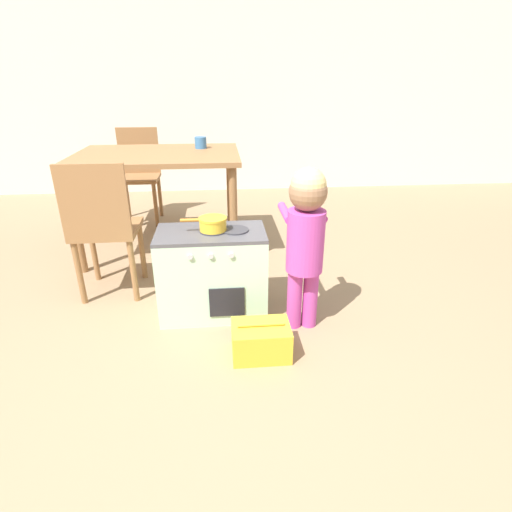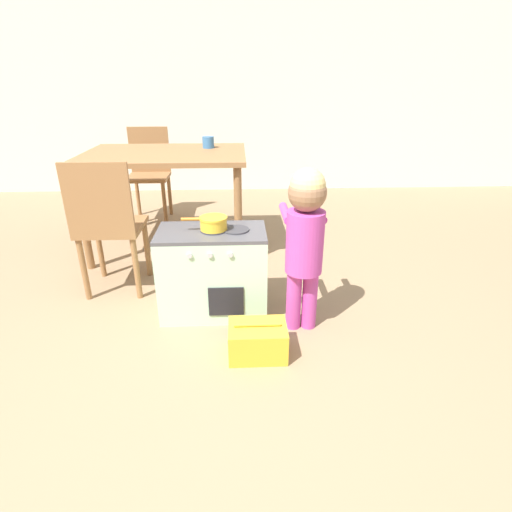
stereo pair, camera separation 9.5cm
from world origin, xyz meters
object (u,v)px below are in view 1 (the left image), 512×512
at_px(play_kitchen, 213,273).
at_px(cup_on_table, 201,143).
at_px(dining_chair_near, 104,227).
at_px(dining_table, 158,166).
at_px(toy_pot, 212,223).
at_px(child_figure, 306,229).
at_px(toy_basket, 261,340).
at_px(dining_chair_far, 139,172).

relative_size(play_kitchen, cup_on_table, 6.60).
height_order(dining_chair_near, cup_on_table, dining_chair_near).
distance_m(dining_table, cup_on_table, 0.39).
height_order(toy_pot, cup_on_table, cup_on_table).
distance_m(child_figure, toy_basket, 0.61).
xyz_separation_m(toy_pot, toy_basket, (0.22, -0.43, -0.48)).
relative_size(toy_basket, cup_on_table, 3.15).
bearing_deg(play_kitchen, toy_basket, -61.29).
bearing_deg(dining_table, dining_chair_near, -108.74).
xyz_separation_m(toy_basket, cup_on_table, (-0.31, 1.62, 0.73)).
height_order(toy_pot, child_figure, child_figure).
bearing_deg(toy_pot, dining_chair_far, 111.57).
height_order(play_kitchen, child_figure, child_figure).
height_order(child_figure, dining_chair_near, child_figure).
bearing_deg(play_kitchen, dining_chair_near, 157.25).
bearing_deg(dining_chair_near, dining_chair_far, 91.94).
height_order(toy_pot, toy_basket, toy_pot).
xyz_separation_m(play_kitchen, child_figure, (0.49, -0.19, 0.32)).
bearing_deg(child_figure, cup_on_table, 112.36).
height_order(toy_pot, dining_chair_near, dining_chair_near).
bearing_deg(child_figure, play_kitchen, 159.16).
height_order(play_kitchen, toy_pot, toy_pot).
bearing_deg(play_kitchen, toy_pot, 2.22).
xyz_separation_m(play_kitchen, toy_basket, (0.24, -0.43, -0.17)).
xyz_separation_m(dining_chair_near, cup_on_table, (0.57, 0.92, 0.35)).
distance_m(play_kitchen, child_figure, 0.61).
distance_m(dining_chair_near, dining_chair_far, 1.53).
relative_size(child_figure, dining_chair_near, 1.04).
bearing_deg(dining_chair_far, play_kitchen, 111.22).
distance_m(dining_chair_near, cup_on_table, 1.14).
relative_size(child_figure, toy_basket, 3.10).
distance_m(play_kitchen, toy_basket, 0.52).
bearing_deg(dining_chair_far, child_figure, 120.91).
xyz_separation_m(play_kitchen, toy_pot, (0.01, 0.00, 0.30)).
bearing_deg(cup_on_table, toy_basket, -79.11).
relative_size(dining_table, dining_chair_near, 1.40).
xyz_separation_m(dining_table, cup_on_table, (0.32, 0.18, 0.14)).
relative_size(play_kitchen, toy_basket, 2.10).
bearing_deg(dining_table, child_figure, -53.50).
xyz_separation_m(toy_basket, dining_table, (-0.63, 1.44, 0.60)).
xyz_separation_m(child_figure, dining_chair_near, (-1.14, 0.46, -0.11)).
xyz_separation_m(toy_pot, dining_chair_far, (-0.71, 1.80, -0.10)).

